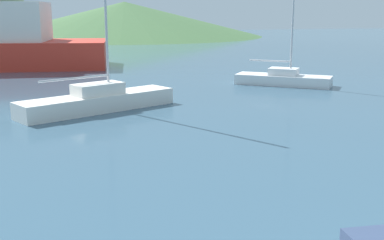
{
  "coord_description": "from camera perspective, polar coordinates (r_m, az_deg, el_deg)",
  "views": [
    {
      "loc": [
        -4.23,
        -0.82,
        4.7
      ],
      "look_at": [
        0.39,
        14.0,
        1.2
      ],
      "focal_mm": 45.0,
      "sensor_mm": 36.0,
      "label": 1
    }
  ],
  "objects": [
    {
      "name": "sailboat_middle",
      "position": [
        32.13,
        10.76,
        4.98
      ],
      "size": [
        5.87,
        5.32,
        11.47
      ],
      "rotation": [
        0.0,
        0.0,
        -0.7
      ],
      "color": "white",
      "rests_on": "ground_plane"
    },
    {
      "name": "sailboat_inner",
      "position": [
        23.75,
        -11.02,
        2.38
      ],
      "size": [
        7.95,
        4.88,
        10.22
      ],
      "rotation": [
        0.0,
        0.0,
        0.43
      ],
      "color": "white",
      "rests_on": "ground_plane"
    },
    {
      "name": "hill_central",
      "position": [
        97.98,
        -7.97,
        11.78
      ],
      "size": [
        54.19,
        54.19,
        6.66
      ],
      "color": "#3D6038",
      "rests_on": "ground_plane"
    }
  ]
}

